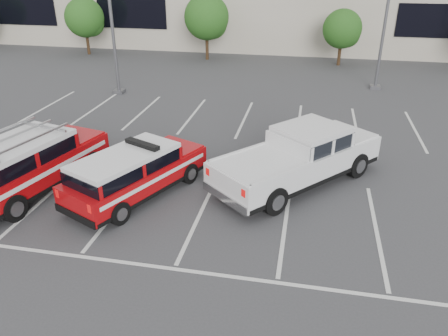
% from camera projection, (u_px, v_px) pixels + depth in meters
% --- Properties ---
extents(ground, '(120.00, 120.00, 0.00)m').
position_uv_depth(ground, '(201.00, 212.00, 13.95)').
color(ground, '#39393C').
rests_on(ground, ground).
extents(stall_markings, '(23.00, 15.00, 0.01)m').
position_uv_depth(stall_markings, '(227.00, 155.00, 17.91)').
color(stall_markings, silver).
rests_on(stall_markings, ground).
extents(tree_left, '(3.07, 3.07, 4.42)m').
position_uv_depth(tree_left, '(86.00, 19.00, 34.76)').
color(tree_left, '#3F2B19').
rests_on(tree_left, ground).
extents(tree_mid_left, '(3.37, 3.37, 4.85)m').
position_uv_depth(tree_mid_left, '(208.00, 19.00, 32.87)').
color(tree_mid_left, '#3F2B19').
rests_on(tree_mid_left, ground).
extents(tree_mid_right, '(2.77, 2.77, 3.99)m').
position_uv_depth(tree_mid_right, '(343.00, 30.00, 31.34)').
color(tree_mid_right, '#3F2B19').
rests_on(tree_mid_right, ground).
extents(light_pole_left, '(0.90, 0.60, 10.24)m').
position_uv_depth(light_pole_left, '(109.00, 0.00, 23.64)').
color(light_pole_left, '#59595E').
rests_on(light_pole_left, ground).
extents(fire_chief_suv, '(3.84, 5.47, 1.81)m').
position_uv_depth(fire_chief_suv, '(135.00, 176.00, 14.64)').
color(fire_chief_suv, '#A0070B').
rests_on(fire_chief_suv, ground).
extents(white_pickup, '(5.97, 6.42, 2.00)m').
position_uv_depth(white_pickup, '(299.00, 162.00, 15.47)').
color(white_pickup, silver).
rests_on(white_pickup, ground).
extents(ladder_suv, '(3.43, 5.92, 2.19)m').
position_uv_depth(ladder_suv, '(29.00, 167.00, 14.90)').
color(ladder_suv, '#A0070B').
rests_on(ladder_suv, ground).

